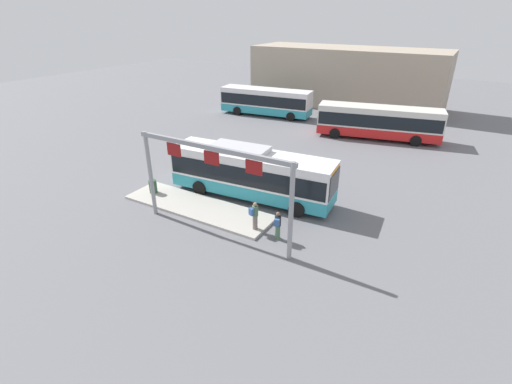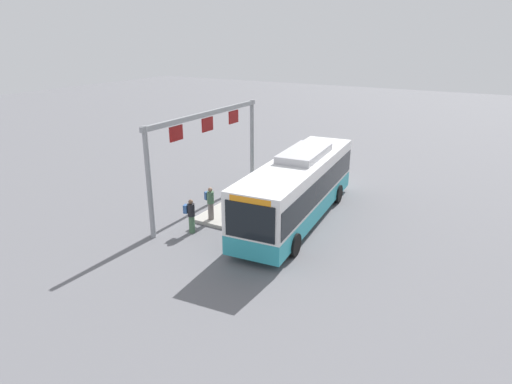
{
  "view_description": "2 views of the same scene",
  "coord_description": "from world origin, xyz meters",
  "views": [
    {
      "loc": [
        11.44,
        -18.97,
        11.22
      ],
      "look_at": [
        1.14,
        -1.32,
        1.18
      ],
      "focal_mm": 25.95,
      "sensor_mm": 36.0,
      "label": 1
    },
    {
      "loc": [
        18.87,
        8.35,
        8.87
      ],
      "look_at": [
        1.79,
        -1.38,
        1.8
      ],
      "focal_mm": 30.87,
      "sensor_mm": 36.0,
      "label": 2
    }
  ],
  "objects": [
    {
      "name": "bus_background_right",
      "position": [
        -9.56,
        19.3,
        1.78
      ],
      "size": [
        10.91,
        3.69,
        3.1
      ],
      "rotation": [
        0.0,
        0.0,
        0.11
      ],
      "color": "teal",
      "rests_on": "ground"
    },
    {
      "name": "bus_background_left",
      "position": [
        4.07,
        16.94,
        1.78
      ],
      "size": [
        11.63,
        4.77,
        3.1
      ],
      "rotation": [
        0.0,
        0.0,
        3.35
      ],
      "color": "red",
      "rests_on": "ground"
    },
    {
      "name": "person_boarding",
      "position": [
        3.88,
        -3.71,
        0.89
      ],
      "size": [
        0.43,
        0.58,
        1.67
      ],
      "rotation": [
        0.0,
        0.0,
        1.82
      ],
      "color": "#476B4C",
      "rests_on": "ground"
    },
    {
      "name": "platform_sign_gantry",
      "position": [
        0.62,
        -4.92,
        3.76
      ],
      "size": [
        9.49,
        0.24,
        5.2
      ],
      "color": "gray",
      "rests_on": "ground"
    },
    {
      "name": "person_waiting_near",
      "position": [
        2.4,
        -3.63,
        1.05
      ],
      "size": [
        0.48,
        0.6,
        1.67
      ],
      "rotation": [
        0.0,
        0.0,
        1.19
      ],
      "color": "slate",
      "rests_on": "platform_curb"
    },
    {
      "name": "station_building",
      "position": [
        -3.24,
        29.23,
        3.57
      ],
      "size": [
        23.94,
        8.0,
        7.14
      ],
      "primitive_type": "cube",
      "color": "tan",
      "rests_on": "ground"
    },
    {
      "name": "ground_plane",
      "position": [
        0.0,
        0.0,
        0.0
      ],
      "size": [
        120.0,
        120.0,
        0.0
      ],
      "primitive_type": "plane",
      "color": "slate"
    },
    {
      "name": "platform_curb",
      "position": [
        -2.1,
        -3.09,
        0.08
      ],
      "size": [
        10.0,
        2.8,
        0.16
      ],
      "primitive_type": "cube",
      "color": "#B2ADA3",
      "rests_on": "ground"
    },
    {
      "name": "trash_bin",
      "position": [
        -5.86,
        -3.07,
        0.61
      ],
      "size": [
        0.52,
        0.52,
        0.9
      ],
      "primitive_type": "cylinder",
      "color": "#2D5133",
      "rests_on": "platform_curb"
    },
    {
      "name": "bus_main",
      "position": [
        -0.01,
        -0.0,
        1.81
      ],
      "size": [
        11.13,
        3.39,
        3.46
      ],
      "rotation": [
        0.0,
        0.0,
        0.08
      ],
      "color": "teal",
      "rests_on": "ground"
    }
  ]
}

